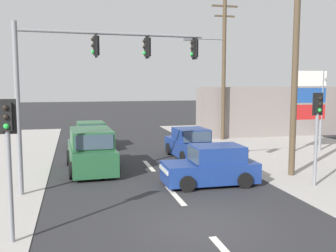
# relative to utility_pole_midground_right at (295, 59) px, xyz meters

# --- Properties ---
(ground_plane) EXTENTS (140.00, 140.00, 0.00)m
(ground_plane) POSITION_rel_utility_pole_midground_right_xyz_m (-5.55, -4.72, -4.88)
(ground_plane) COLOR #28282B
(lane_dash_mid) EXTENTS (0.20, 2.40, 0.01)m
(lane_dash_mid) POSITION_rel_utility_pole_midground_right_xyz_m (-5.55, -1.72, -4.88)
(lane_dash_mid) COLOR silver
(lane_dash_mid) RESTS_ON ground
(lane_dash_far) EXTENTS (0.20, 2.40, 0.01)m
(lane_dash_far) POSITION_rel_utility_pole_midground_right_xyz_m (-5.55, 3.28, -4.88)
(lane_dash_far) COLOR silver
(lane_dash_far) RESTS_ON ground
(utility_pole_midground_right) EXTENTS (1.80, 0.26, 9.29)m
(utility_pole_midground_right) POSITION_rel_utility_pole_midground_right_xyz_m (0.00, 0.00, 0.00)
(utility_pole_midground_right) COLOR #4C3D2B
(utility_pole_midground_right) RESTS_ON ground
(utility_pole_background_right) EXTENTS (3.78, 0.49, 9.40)m
(utility_pole_background_right) POSITION_rel_utility_pole_midground_right_xyz_m (0.82, 10.41, 0.18)
(utility_pole_background_right) COLOR #4C3D2B
(utility_pole_background_right) RESTS_ON ground
(traffic_signal_mast) EXTENTS (6.87, 0.86, 6.00)m
(traffic_signal_mast) POSITION_rel_utility_pole_midground_right_xyz_m (-8.43, -0.22, -0.53)
(traffic_signal_mast) COLOR slate
(traffic_signal_mast) RESTS_ON ground
(pedestal_signal_right_kerb) EXTENTS (0.44, 0.30, 3.56)m
(pedestal_signal_right_kerb) POSITION_rel_utility_pole_midground_right_xyz_m (-0.07, -1.77, -2.46)
(pedestal_signal_right_kerb) COLOR slate
(pedestal_signal_right_kerb) RESTS_ON ground
(pedestal_signal_left_kerb) EXTENTS (0.44, 0.29, 3.56)m
(pedestal_signal_left_kerb) POSITION_rel_utility_pole_midground_right_xyz_m (-10.49, -4.72, -2.46)
(pedestal_signal_left_kerb) COLOR slate
(pedestal_signal_left_kerb) RESTS_ON ground
(shopping_plaza_sign) EXTENTS (2.10, 0.16, 4.60)m
(shopping_plaza_sign) POSITION_rel_utility_pole_midground_right_xyz_m (4.00, 5.07, -1.90)
(shopping_plaza_sign) COLOR slate
(shopping_plaza_sign) RESTS_ON ground
(shopfront_wall_far) EXTENTS (12.00, 1.00, 3.60)m
(shopfront_wall_far) POSITION_rel_utility_pole_midground_right_xyz_m (5.45, 11.28, -3.08)
(shopfront_wall_far) COLOR gray
(shopfront_wall_far) RESTS_ON ground
(hatchback_receding_far) EXTENTS (3.65, 1.80, 1.53)m
(hatchback_receding_far) POSITION_rel_utility_pole_midground_right_xyz_m (-3.81, -0.61, -4.18)
(hatchback_receding_far) COLOR navy
(hatchback_receding_far) RESTS_ON ground
(sedan_crossing_left) EXTENTS (2.06, 4.32, 1.56)m
(sedan_crossing_left) POSITION_rel_utility_pole_midground_right_xyz_m (-7.99, 9.25, -4.18)
(sedan_crossing_left) COLOR #235633
(sedan_crossing_left) RESTS_ON ground
(suv_kerbside_parked) EXTENTS (2.23, 4.62, 1.90)m
(suv_kerbside_parked) POSITION_rel_utility_pole_midground_right_xyz_m (-8.23, 2.90, -4.00)
(suv_kerbside_parked) COLOR #235633
(suv_kerbside_parked) RESTS_ON ground
(sedan_oncoming_near) EXTENTS (2.01, 4.30, 1.56)m
(sedan_oncoming_near) POSITION_rel_utility_pole_midground_right_xyz_m (-3.07, 4.60, -4.18)
(sedan_oncoming_near) COLOR navy
(sedan_oncoming_near) RESTS_ON ground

